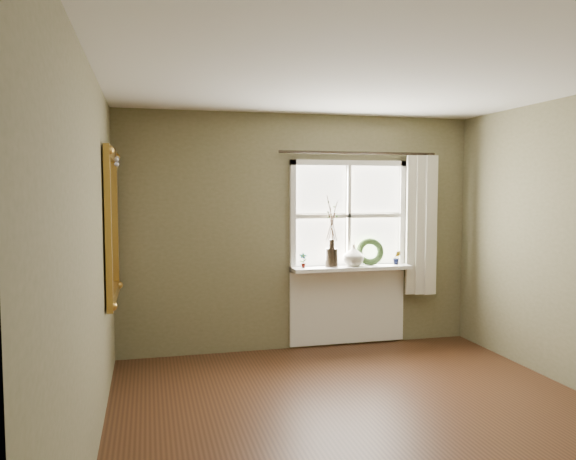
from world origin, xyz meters
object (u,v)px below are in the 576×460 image
Objects in this scene: cream_vase at (353,255)px; wreath at (370,255)px; dark_jug at (332,258)px; gilt_mirror at (112,225)px.

wreath is (0.21, 0.04, -0.00)m from cream_vase.
wreath is (0.47, 0.04, 0.02)m from dark_jug.
dark_jug is 0.15× the size of gilt_mirror.
gilt_mirror is (-2.54, -0.55, 0.41)m from cream_vase.
wreath is at bearing 10.58° from cream_vase.
cream_vase is (0.26, 0.00, 0.02)m from dark_jug.
wreath is at bearing 12.09° from gilt_mirror.
gilt_mirror is at bearing -166.46° from dark_jug.
wreath is at bearing 4.87° from dark_jug.
cream_vase reaches higher than dark_jug.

